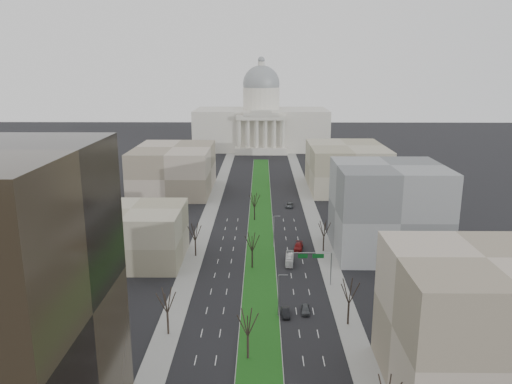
# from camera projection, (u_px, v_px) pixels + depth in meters

# --- Properties ---
(ground) EXTENTS (600.00, 600.00, 0.00)m
(ground) POSITION_uv_depth(u_px,v_px,m) (261.00, 220.00, 163.49)
(ground) COLOR black
(ground) RESTS_ON ground
(median) EXTENTS (8.00, 222.03, 0.20)m
(median) POSITION_uv_depth(u_px,v_px,m) (261.00, 221.00, 162.48)
(median) COLOR #999993
(median) RESTS_ON ground
(sidewalk_left) EXTENTS (5.00, 330.00, 0.15)m
(sidewalk_left) POSITION_uv_depth(u_px,v_px,m) (198.00, 247.00, 139.41)
(sidewalk_left) COLOR gray
(sidewalk_left) RESTS_ON ground
(sidewalk_right) EXTENTS (5.00, 330.00, 0.15)m
(sidewalk_right) POSITION_uv_depth(u_px,v_px,m) (323.00, 247.00, 139.03)
(sidewalk_right) COLOR gray
(sidewalk_right) RESTS_ON ground
(capitol) EXTENTS (80.00, 46.00, 55.00)m
(capitol) POSITION_uv_depth(u_px,v_px,m) (261.00, 122.00, 304.59)
(capitol) COLOR beige
(capitol) RESTS_ON ground
(building_beige_left) EXTENTS (26.00, 22.00, 14.00)m
(building_beige_left) POSITION_uv_depth(u_px,v_px,m) (132.00, 235.00, 128.19)
(building_beige_left) COLOR gray
(building_beige_left) RESTS_ON ground
(building_tan_right) EXTENTS (26.00, 24.00, 22.00)m
(building_tan_right) POSITION_uv_depth(u_px,v_px,m) (478.00, 326.00, 75.10)
(building_tan_right) COLOR gray
(building_tan_right) RESTS_ON ground
(building_grey_right) EXTENTS (28.00, 26.00, 24.00)m
(building_grey_right) POSITION_uv_depth(u_px,v_px,m) (388.00, 209.00, 133.04)
(building_grey_right) COLOR slate
(building_grey_right) RESTS_ON ground
(building_far_left) EXTENTS (30.00, 40.00, 18.00)m
(building_far_left) POSITION_uv_depth(u_px,v_px,m) (174.00, 169.00, 200.47)
(building_far_left) COLOR gray
(building_far_left) RESTS_ON ground
(building_far_right) EXTENTS (30.00, 40.00, 18.00)m
(building_far_right) POSITION_uv_depth(u_px,v_px,m) (346.00, 167.00, 204.56)
(building_far_right) COLOR gray
(building_far_right) RESTS_ON ground
(tree_left_mid) EXTENTS (5.40, 5.40, 9.72)m
(tree_left_mid) POSITION_uv_depth(u_px,v_px,m) (167.00, 300.00, 92.14)
(tree_left_mid) COLOR black
(tree_left_mid) RESTS_ON ground
(tree_left_far) EXTENTS (5.28, 5.28, 9.50)m
(tree_left_far) POSITION_uv_depth(u_px,v_px,m) (195.00, 232.00, 130.97)
(tree_left_far) COLOR black
(tree_left_far) RESTS_ON ground
(tree_right_mid) EXTENTS (5.52, 5.52, 9.94)m
(tree_right_mid) POSITION_uv_depth(u_px,v_px,m) (349.00, 291.00, 95.61)
(tree_right_mid) COLOR black
(tree_right_mid) RESTS_ON ground
(tree_right_far) EXTENTS (5.04, 5.04, 9.07)m
(tree_right_far) POSITION_uv_depth(u_px,v_px,m) (324.00, 229.00, 134.55)
(tree_right_far) COLOR black
(tree_right_far) RESTS_ON ground
(tree_median_a) EXTENTS (5.40, 5.40, 9.72)m
(tree_median_a) POSITION_uv_depth(u_px,v_px,m) (248.00, 322.00, 84.21)
(tree_median_a) COLOR black
(tree_median_a) RESTS_ON ground
(tree_median_b) EXTENTS (5.40, 5.40, 9.72)m
(tree_median_b) POSITION_uv_depth(u_px,v_px,m) (252.00, 242.00, 123.01)
(tree_median_b) COLOR black
(tree_median_b) RESTS_ON ground
(tree_median_c) EXTENTS (5.40, 5.40, 9.72)m
(tree_median_c) POSITION_uv_depth(u_px,v_px,m) (254.00, 200.00, 161.80)
(tree_median_c) COLOR black
(tree_median_c) RESTS_ON ground
(streetlamp_median_b) EXTENTS (1.90, 0.20, 9.16)m
(streetlamp_median_b) POSITION_uv_depth(u_px,v_px,m) (279.00, 295.00, 99.23)
(streetlamp_median_b) COLOR gray
(streetlamp_median_b) RESTS_ON ground
(streetlamp_median_c) EXTENTS (1.90, 0.20, 9.16)m
(streetlamp_median_c) POSITION_uv_depth(u_px,v_px,m) (274.00, 231.00, 138.03)
(streetlamp_median_c) COLOR gray
(streetlamp_median_c) RESTS_ON ground
(mast_arm_signs) EXTENTS (9.12, 0.24, 8.09)m
(mast_arm_signs) POSITION_uv_depth(u_px,v_px,m) (319.00, 261.00, 113.39)
(mast_arm_signs) COLOR gray
(mast_arm_signs) RESTS_ON ground
(car_grey_near) EXTENTS (1.95, 4.40, 1.47)m
(car_grey_near) POSITION_uv_depth(u_px,v_px,m) (305.00, 309.00, 101.97)
(car_grey_near) COLOR #484C50
(car_grey_near) RESTS_ON ground
(car_black) EXTENTS (1.71, 4.49, 1.46)m
(car_black) POSITION_uv_depth(u_px,v_px,m) (286.00, 312.00, 100.76)
(car_black) COLOR black
(car_black) RESTS_ON ground
(car_red) EXTENTS (3.08, 5.87, 1.62)m
(car_red) POSITION_uv_depth(u_px,v_px,m) (299.00, 247.00, 137.37)
(car_red) COLOR maroon
(car_red) RESTS_ON ground
(car_grey_far) EXTENTS (3.13, 5.54, 1.46)m
(car_grey_far) POSITION_uv_depth(u_px,v_px,m) (290.00, 205.00, 178.87)
(car_grey_far) COLOR #53575B
(car_grey_far) RESTS_ON ground
(box_van) EXTENTS (2.56, 8.31, 2.28)m
(box_van) POSITION_uv_depth(u_px,v_px,m) (290.00, 259.00, 127.73)
(box_van) COLOR white
(box_van) RESTS_ON ground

